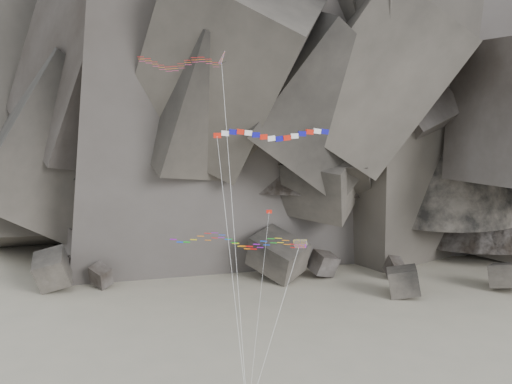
# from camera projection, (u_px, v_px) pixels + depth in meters

# --- Properties ---
(headland) EXTENTS (110.00, 70.00, 84.00)m
(headland) POSITION_uv_depth(u_px,v_px,m) (289.00, 41.00, 119.79)
(headland) COLOR #4D463F
(headland) RESTS_ON ground
(boulder_field) EXTENTS (77.48, 18.49, 9.42)m
(boulder_field) POSITION_uv_depth(u_px,v_px,m) (211.00, 266.00, 92.72)
(boulder_field) COLOR #47423F
(boulder_field) RESTS_ON ground
(delta_kite) EXTENTS (11.55, 8.53, 32.10)m
(delta_kite) POSITION_uv_depth(u_px,v_px,m) (176.00, 63.00, 53.26)
(delta_kite) COLOR red
(delta_kite) RESTS_ON ground
(banner_kite) EXTENTS (11.68, 13.93, 24.65)m
(banner_kite) POSITION_uv_depth(u_px,v_px,m) (271.00, 135.00, 57.94)
(banner_kite) COLOR red
(banner_kite) RESTS_ON ground
(parafoil_kite) EXTENTS (14.01, 8.07, 14.62)m
(parafoil_kite) POSITION_uv_depth(u_px,v_px,m) (230.00, 240.00, 55.41)
(parafoil_kite) COLOR #CFB90B
(parafoil_kite) RESTS_ON ground
(pennant_kite) EXTENTS (1.20, 12.02, 16.26)m
(pennant_kite) POSITION_uv_depth(u_px,v_px,m) (265.00, 246.00, 57.25)
(pennant_kite) COLOR red
(pennant_kite) RESTS_ON ground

